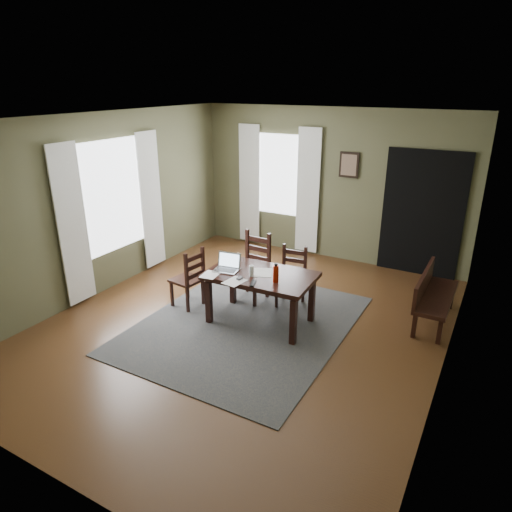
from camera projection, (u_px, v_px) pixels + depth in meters
The scene contains 24 objects.
ground at pixel (245, 325), 6.22m from camera, with size 5.00×6.00×0.01m.
room_shell at pixel (244, 195), 5.57m from camera, with size 5.02×6.02×2.71m.
rug at pixel (245, 324), 6.22m from camera, with size 2.60×3.20×0.01m.
dining_table at pixel (261, 280), 6.06m from camera, with size 1.46×0.91×0.71m.
chair_end at pixel (189, 279), 6.56m from camera, with size 0.44×0.44×0.90m.
chair_back_left at pixel (253, 268), 6.80m from camera, with size 0.47×0.47×1.01m.
chair_back_right at pixel (292, 277), 6.64m from camera, with size 0.42×0.43×0.87m.
bench at pixel (432, 293), 6.16m from camera, with size 0.41×1.27×0.72m.
laptop at pixel (227, 266), 6.14m from camera, with size 0.36×0.30×0.22m.
computer_mouse at pixel (240, 278), 5.85m from camera, with size 0.05×0.08×0.03m, color #3F3F42.
tv_remote at pixel (253, 283), 5.72m from camera, with size 0.05×0.19×0.02m, color black.
drinking_glass at pixel (252, 271), 5.93m from camera, with size 0.07×0.07×0.15m, color silver.
water_bottle at pixel (276, 273), 5.74m from camera, with size 0.07×0.07×0.25m.
paper_a at pixel (210, 275), 5.99m from camera, with size 0.21×0.27×0.00m, color white.
paper_c at pixel (263, 273), 6.06m from camera, with size 0.24×0.31×0.00m, color white.
paper_e at pixel (234, 281), 5.79m from camera, with size 0.22×0.29×0.00m, color white.
window_left at pixel (112, 196), 6.98m from camera, with size 0.01×1.30×1.70m.
window_back at pixel (279, 175), 8.57m from camera, with size 1.00×0.01×1.50m.
curtain_left_near at pixel (72, 226), 6.39m from camera, with size 0.03×0.48×2.30m.
curtain_left_far at pixel (151, 201), 7.73m from camera, with size 0.03×0.48×2.30m.
curtain_back_left at pixel (249, 185), 8.92m from camera, with size 0.44×0.03×2.30m.
curtain_back_right at pixel (308, 192), 8.35m from camera, with size 0.44×0.03×2.30m.
framed_picture at pixel (349, 165), 7.85m from camera, with size 0.34×0.03×0.44m.
doorway_back at pixel (422, 214), 7.51m from camera, with size 1.30×0.03×2.10m.
Camera 1 is at (2.79, -4.70, 3.11)m, focal length 32.00 mm.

